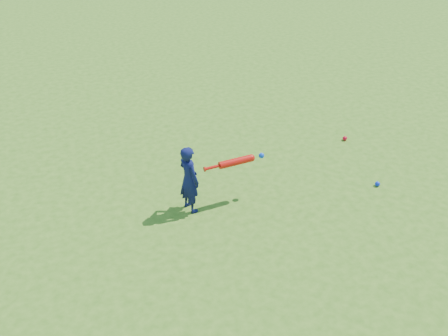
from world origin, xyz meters
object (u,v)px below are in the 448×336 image
child (189,179)px  ground_ball_red (345,138)px  ground_ball_blue (377,184)px  bat_swing (238,161)px

child → ground_ball_red: 3.15m
child → ground_ball_blue: (2.71, -0.26, -0.44)m
ground_ball_red → ground_ball_blue: size_ratio=1.03×
child → ground_ball_blue: bearing=-117.2°
ground_ball_red → bat_swing: bearing=-154.8°
bat_swing → ground_ball_red: bearing=17.8°
child → ground_ball_red: size_ratio=12.81×
ground_ball_red → ground_ball_blue: (-0.21, -1.35, -0.00)m
ground_ball_blue → bat_swing: 2.13m
child → ground_ball_red: child is taller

